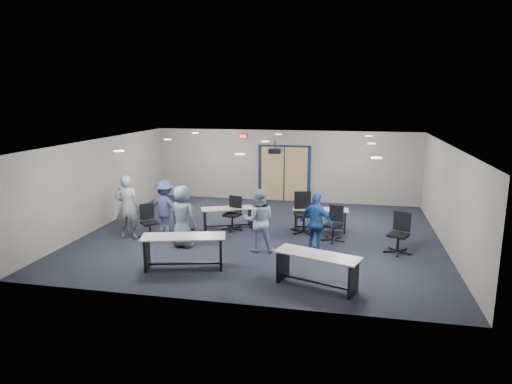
% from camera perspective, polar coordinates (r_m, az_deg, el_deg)
% --- Properties ---
extents(floor, '(10.00, 10.00, 0.00)m').
position_cam_1_polar(floor, '(13.32, 0.67, -5.38)').
color(floor, '#1C1F2D').
rests_on(floor, ground).
extents(back_wall, '(10.00, 0.04, 2.70)m').
position_cam_1_polar(back_wall, '(17.35, 3.58, 3.26)').
color(back_wall, gray).
rests_on(back_wall, floor).
extents(front_wall, '(10.00, 0.04, 2.70)m').
position_cam_1_polar(front_wall, '(8.75, -5.08, -5.52)').
color(front_wall, gray).
rests_on(front_wall, floor).
extents(left_wall, '(0.04, 9.00, 2.70)m').
position_cam_1_polar(left_wall, '(14.77, -18.72, 1.11)').
color(left_wall, gray).
rests_on(left_wall, floor).
extents(right_wall, '(0.04, 9.00, 2.70)m').
position_cam_1_polar(right_wall, '(12.99, 22.86, -0.62)').
color(right_wall, gray).
rests_on(right_wall, floor).
extents(ceiling, '(10.00, 9.00, 0.04)m').
position_cam_1_polar(ceiling, '(12.78, 0.70, 6.26)').
color(ceiling, white).
rests_on(ceiling, back_wall).
extents(double_door, '(2.00, 0.07, 2.20)m').
position_cam_1_polar(double_door, '(17.36, 3.55, 2.27)').
color(double_door, black).
rests_on(double_door, back_wall).
extents(exit_sign, '(0.32, 0.07, 0.18)m').
position_cam_1_polar(exit_sign, '(17.46, -1.64, 6.97)').
color(exit_sign, black).
rests_on(exit_sign, back_wall).
extents(ceiling_projector, '(0.35, 0.32, 0.37)m').
position_cam_1_polar(ceiling_projector, '(13.24, 2.39, 5.17)').
color(ceiling_projector, black).
rests_on(ceiling_projector, ceiling).
extents(ceiling_can_lights, '(6.24, 5.74, 0.02)m').
position_cam_1_polar(ceiling_can_lights, '(13.02, 0.91, 6.24)').
color(ceiling_can_lights, white).
rests_on(ceiling_can_lights, ceiling).
extents(table_front_left, '(2.03, 1.13, 0.78)m').
position_cam_1_polar(table_front_left, '(10.82, -9.01, -6.70)').
color(table_front_left, '#ACA8A2').
rests_on(table_front_left, floor).
extents(table_front_right, '(1.90, 1.15, 0.73)m').
position_cam_1_polar(table_front_right, '(9.77, 7.63, -8.97)').
color(table_front_right, '#ACA8A2').
rests_on(table_front_right, floor).
extents(table_back_left, '(1.65, 1.12, 0.64)m').
position_cam_1_polar(table_back_left, '(13.89, -3.56, -2.80)').
color(table_back_left, '#ACA8A2').
rests_on(table_back_left, floor).
extents(table_back_right, '(1.65, 0.60, 0.91)m').
position_cam_1_polar(table_back_right, '(13.77, 8.04, -2.92)').
color(table_back_right, '#ACA8A2').
rests_on(table_back_right, floor).
extents(chair_back_a, '(0.73, 0.73, 1.00)m').
position_cam_1_polar(chair_back_a, '(13.80, -9.14, -2.74)').
color(chair_back_a, black).
rests_on(chair_back_a, floor).
extents(chair_back_b, '(0.78, 0.78, 1.01)m').
position_cam_1_polar(chair_back_b, '(13.70, -3.00, -2.71)').
color(chair_back_b, black).
rests_on(chair_back_b, floor).
extents(chair_back_c, '(0.94, 0.94, 1.19)m').
position_cam_1_polar(chair_back_c, '(13.46, 6.02, -2.62)').
color(chair_back_c, black).
rests_on(chair_back_c, floor).
extents(chair_back_d, '(0.79, 0.79, 0.98)m').
position_cam_1_polar(chair_back_d, '(12.83, 9.64, -3.95)').
color(chair_back_d, black).
rests_on(chair_back_d, floor).
extents(chair_loose_left, '(0.86, 0.86, 0.97)m').
position_cam_1_polar(chair_loose_left, '(13.24, -13.15, -3.63)').
color(chair_loose_left, black).
rests_on(chair_loose_left, floor).
extents(chair_loose_right, '(0.87, 0.87, 1.05)m').
position_cam_1_polar(chair_loose_right, '(12.22, 17.38, -4.97)').
color(chair_loose_right, black).
rests_on(chair_loose_right, floor).
extents(person_gray, '(0.75, 0.58, 1.83)m').
position_cam_1_polar(person_gray, '(13.29, -15.82, -1.79)').
color(person_gray, gray).
rests_on(person_gray, floor).
extents(person_plaid, '(0.94, 0.77, 1.66)m').
position_cam_1_polar(person_plaid, '(12.29, -9.16, -3.00)').
color(person_plaid, slate).
rests_on(person_plaid, floor).
extents(person_lightblue, '(0.89, 0.74, 1.66)m').
position_cam_1_polar(person_lightblue, '(11.73, 0.40, -3.57)').
color(person_lightblue, '#A1B0D5').
rests_on(person_lightblue, floor).
extents(person_navy, '(1.00, 0.72, 1.58)m').
position_cam_1_polar(person_navy, '(11.73, 7.55, -3.88)').
color(person_navy, '#1D4BA1').
rests_on(person_navy, floor).
extents(person_back, '(1.09, 0.68, 1.61)m').
position_cam_1_polar(person_back, '(13.44, -11.33, -1.88)').
color(person_back, '#3A4268').
rests_on(person_back, floor).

